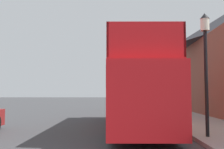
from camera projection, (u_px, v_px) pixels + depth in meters
name	position (u px, v px, depth m)	size (l,w,h in m)	color
ground_plane	(95.00, 111.00, 25.33)	(144.00, 144.00, 0.00)	#3D3D3F
sidewalk	(171.00, 112.00, 22.15)	(3.40, 108.00, 0.14)	#999993
tour_bus	(134.00, 92.00, 13.09)	(2.74, 10.83, 3.95)	red
parked_car_ahead_of_bus	(139.00, 106.00, 21.70)	(1.87, 4.07, 1.44)	#9E9EA3
lamp_post_nearest	(205.00, 50.00, 9.73)	(0.35, 0.35, 4.58)	black
lamp_post_second	(164.00, 67.00, 19.33)	(0.35, 0.35, 5.07)	black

